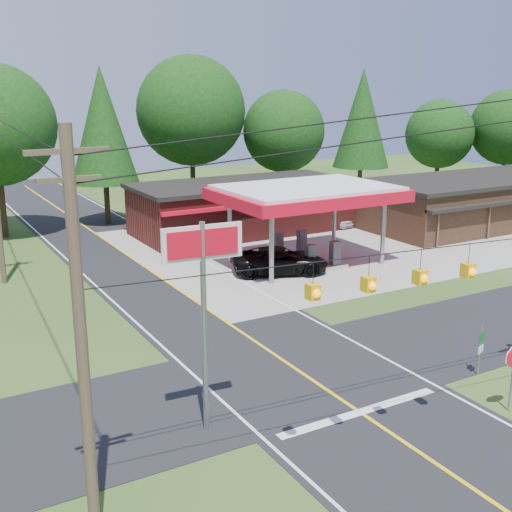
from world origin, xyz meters
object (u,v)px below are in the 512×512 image
sedan_car (333,219)px  big_stop_sign (203,279)px  gas_canopy (307,196)px  suv_car (280,261)px

sedan_car → big_stop_sign: bearing=-141.9°
gas_canopy → suv_car: bearing=-157.2°
big_stop_sign → sedan_car: bearing=46.3°
gas_canopy → suv_car: 4.43m
suv_car → sedan_car: 13.89m
gas_canopy → sedan_car: gas_canopy is taller
suv_car → sedan_car: suv_car is taller
gas_canopy → big_stop_sign: (-14.00, -15.01, 0.83)m
suv_car → big_stop_sign: 18.57m
sedan_car → big_stop_sign: big_stop_sign is taller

